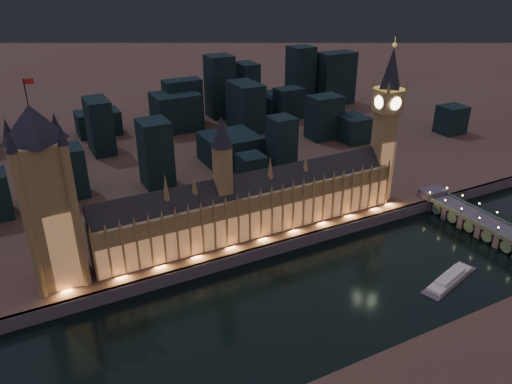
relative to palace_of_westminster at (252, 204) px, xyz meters
name	(u,v)px	position (x,y,z in m)	size (l,w,h in m)	color
ground_plane	(295,295)	(-5.62, -61.74, -26.37)	(2000.00, 2000.00, 0.00)	black
north_bank	(96,86)	(-5.62, 458.26, -22.37)	(2000.00, 960.00, 8.00)	#53332E
embankment_wall	(259,253)	(-5.62, -20.74, -22.37)	(2000.00, 2.50, 8.00)	#4A4354
palace_of_westminster	(252,204)	(0.00, 0.00, 0.00)	(202.00, 21.65, 78.00)	#8A6B4D
victoria_tower	(45,189)	(-115.62, 0.17, 35.49)	(31.68, 31.68, 109.09)	#8A6B4D
elizabeth_tower	(387,113)	(102.38, 0.18, 44.64)	(18.00, 18.00, 112.87)	#8A6B4D
westminster_bridge	(486,227)	(139.46, -65.20, -20.38)	(17.67, 113.00, 15.90)	#4A4354
river_boat	(450,278)	(79.46, -91.07, -24.81)	(46.57, 22.67, 4.50)	#4A4354
city_backdrop	(186,116)	(25.52, 185.16, 4.38)	(493.44, 215.63, 81.32)	black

